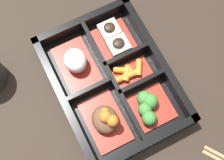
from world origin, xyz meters
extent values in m
plane|color=black|center=(0.00, 0.00, 0.00)|extent=(3.00, 3.00, 0.00)
cube|color=black|center=(0.00, 0.00, 0.01)|extent=(0.29, 0.21, 0.01)
cube|color=black|center=(0.00, -0.10, 0.02)|extent=(0.29, 0.01, 0.04)
cube|color=black|center=(0.00, 0.10, 0.02)|extent=(0.29, 0.01, 0.04)
cube|color=black|center=(-0.14, 0.00, 0.02)|extent=(0.01, 0.21, 0.04)
cube|color=black|center=(0.14, 0.00, 0.02)|extent=(0.01, 0.21, 0.04)
cube|color=black|center=(0.00, 0.00, 0.02)|extent=(0.26, 0.01, 0.04)
cube|color=black|center=(-0.03, -0.05, 0.02)|extent=(0.01, 0.10, 0.04)
cube|color=black|center=(0.03, -0.05, 0.02)|extent=(0.01, 0.10, 0.04)
cube|color=black|center=(0.00, 0.05, 0.02)|extent=(0.01, 0.09, 0.04)
cube|color=maroon|center=(-0.06, 0.05, 0.01)|extent=(0.11, 0.07, 0.01)
ellipsoid|color=brown|center=(-0.06, 0.05, 0.03)|extent=(0.05, 0.05, 0.03)
sphere|color=#D1661E|center=(-0.06, 0.04, 0.05)|extent=(0.02, 0.02, 0.02)
sphere|color=#D1661E|center=(-0.08, 0.04, 0.05)|extent=(0.02, 0.02, 0.02)
sphere|color=#D1661E|center=(-0.06, 0.05, 0.05)|extent=(0.02, 0.02, 0.02)
cube|color=maroon|center=(0.06, 0.05, 0.01)|extent=(0.11, 0.07, 0.01)
ellipsoid|color=silver|center=(0.06, 0.05, 0.04)|extent=(0.05, 0.04, 0.04)
cube|color=maroon|center=(-0.08, -0.04, 0.01)|extent=(0.08, 0.07, 0.01)
sphere|color=#387A33|center=(-0.08, -0.03, 0.03)|extent=(0.03, 0.03, 0.03)
sphere|color=#387A33|center=(-0.06, -0.04, 0.03)|extent=(0.03, 0.03, 0.03)
sphere|color=#387A33|center=(-0.07, -0.04, 0.03)|extent=(0.02, 0.02, 0.02)
sphere|color=#387A33|center=(-0.07, -0.04, 0.03)|extent=(0.03, 0.03, 0.03)
sphere|color=#387A33|center=(-0.10, -0.03, 0.03)|extent=(0.03, 0.03, 0.03)
cube|color=maroon|center=(0.00, -0.04, 0.01)|extent=(0.04, 0.07, 0.01)
cylinder|color=orange|center=(0.00, -0.03, 0.02)|extent=(0.03, 0.03, 0.01)
cylinder|color=orange|center=(-0.01, -0.03, 0.02)|extent=(0.02, 0.05, 0.01)
cylinder|color=orange|center=(0.01, -0.03, 0.02)|extent=(0.03, 0.04, 0.01)
cylinder|color=orange|center=(0.00, -0.06, 0.02)|extent=(0.03, 0.03, 0.01)
cube|color=maroon|center=(0.08, -0.04, 0.01)|extent=(0.08, 0.07, 0.01)
cube|color=beige|center=(0.06, -0.04, 0.02)|extent=(0.04, 0.04, 0.02)
ellipsoid|color=black|center=(0.06, -0.04, 0.04)|extent=(0.02, 0.02, 0.01)
cube|color=beige|center=(0.10, -0.04, 0.02)|extent=(0.04, 0.04, 0.02)
ellipsoid|color=black|center=(0.10, -0.04, 0.04)|extent=(0.02, 0.02, 0.01)
camera|label=1|loc=(-0.17, 0.09, 0.60)|focal=50.00mm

